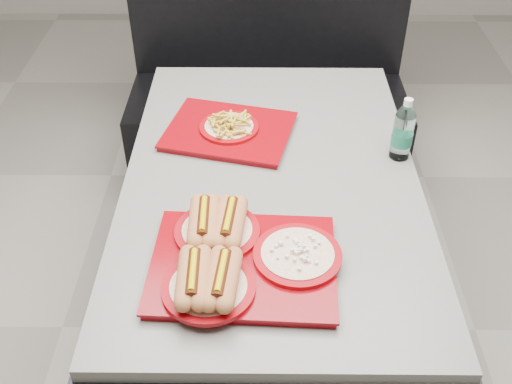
{
  "coord_description": "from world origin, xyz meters",
  "views": [
    {
      "loc": [
        -0.04,
        -1.45,
        1.88
      ],
      "look_at": [
        -0.05,
        -0.18,
        0.83
      ],
      "focal_mm": 42.0,
      "sensor_mm": 36.0,
      "label": 1
    }
  ],
  "objects_px": {
    "water_bottle": "(403,132)",
    "diner_table": "(271,216)",
    "booth_bench": "(268,94)",
    "tray_near": "(235,257)",
    "tray_far": "(229,129)"
  },
  "relations": [
    {
      "from": "booth_bench",
      "to": "tray_near",
      "type": "height_order",
      "value": "booth_bench"
    },
    {
      "from": "water_bottle",
      "to": "tray_far",
      "type": "bearing_deg",
      "value": 167.66
    },
    {
      "from": "booth_bench",
      "to": "water_bottle",
      "type": "xyz_separation_m",
      "value": [
        0.41,
        -0.99,
        0.44
      ]
    },
    {
      "from": "water_bottle",
      "to": "diner_table",
      "type": "bearing_deg",
      "value": -165.47
    },
    {
      "from": "water_bottle",
      "to": "tray_near",
      "type": "bearing_deg",
      "value": -135.78
    },
    {
      "from": "diner_table",
      "to": "tray_far",
      "type": "relative_size",
      "value": 3.02
    },
    {
      "from": "tray_far",
      "to": "water_bottle",
      "type": "height_order",
      "value": "water_bottle"
    },
    {
      "from": "booth_bench",
      "to": "tray_near",
      "type": "relative_size",
      "value": 2.72
    },
    {
      "from": "water_bottle",
      "to": "booth_bench",
      "type": "bearing_deg",
      "value": 112.45
    },
    {
      "from": "diner_table",
      "to": "water_bottle",
      "type": "xyz_separation_m",
      "value": [
        0.41,
        0.11,
        0.26
      ]
    },
    {
      "from": "diner_table",
      "to": "water_bottle",
      "type": "relative_size",
      "value": 6.77
    },
    {
      "from": "tray_near",
      "to": "water_bottle",
      "type": "height_order",
      "value": "water_bottle"
    },
    {
      "from": "diner_table",
      "to": "booth_bench",
      "type": "xyz_separation_m",
      "value": [
        0.0,
        1.09,
        -0.18
      ]
    },
    {
      "from": "tray_near",
      "to": "water_bottle",
      "type": "distance_m",
      "value": 0.71
    },
    {
      "from": "booth_bench",
      "to": "water_bottle",
      "type": "bearing_deg",
      "value": -67.55
    }
  ]
}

